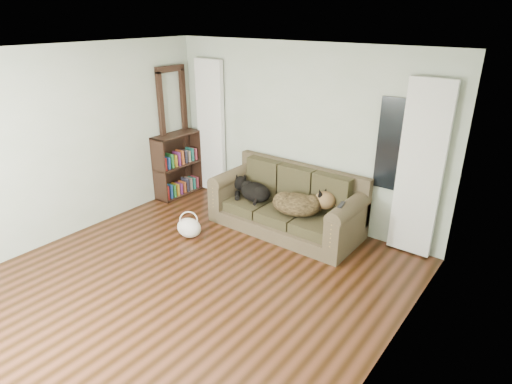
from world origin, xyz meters
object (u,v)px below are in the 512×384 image
Objects in this scene: dog_shepherd at (300,204)px; tote_bag at (189,226)px; sofa at (286,201)px; bookshelf at (178,167)px; dog_black_lab at (254,191)px.

tote_bag is at bearing 26.09° from dog_shepherd.
tote_bag is (-1.23, -0.96, -0.33)m from dog_shepherd.
sofa is 2.01× the size of bookshelf.
dog_shepherd is at bearing -5.88° from bookshelf.
bookshelf is at bearing -179.83° from sofa.
tote_bag is 0.35× the size of bookshelf.
dog_black_lab is at bearing -177.23° from sofa.
dog_shepherd is at bearing -11.50° from sofa.
tote_bag is at bearing -84.71° from dog_black_lab.
bookshelf is (-1.66, 0.02, 0.02)m from dog_black_lab.
dog_shepherd is (0.83, -0.03, 0.01)m from dog_black_lab.
dog_shepherd is at bearing 37.96° from tote_bag.
dog_black_lab is at bearing -5.48° from bookshelf.
dog_black_lab is 1.11m from tote_bag.
dog_black_lab is at bearing 68.01° from tote_bag.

